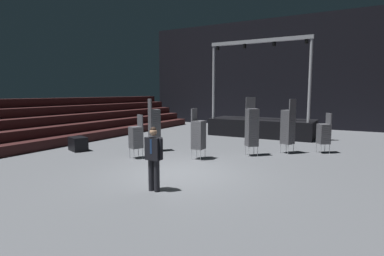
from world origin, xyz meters
name	(u,v)px	position (x,y,z in m)	size (l,w,h in m)	color
ground_plane	(178,174)	(0.00, 0.00, -0.05)	(22.00, 30.00, 0.10)	#515459
arena_end_wall	(284,73)	(0.00, 15.00, 4.00)	(22.00, 0.30, 8.00)	black
bleacher_bank_left	(30,122)	(-9.12, 1.00, 1.12)	(3.75, 24.00, 2.25)	black
stage_riser	(262,126)	(0.00, 9.58, 0.62)	(5.94, 2.54, 5.47)	black
man_with_tie	(154,155)	(0.39, -1.85, 0.96)	(0.57, 0.24, 1.70)	black
chair_stack_front_left	(324,133)	(3.75, 5.78, 0.86)	(0.61, 0.61, 1.71)	#B2B5BA
chair_stack_front_right	(198,134)	(-0.38, 2.14, 0.98)	(0.45, 0.45, 1.96)	#B2B5BA
chair_stack_mid_left	(252,127)	(1.23, 3.77, 1.19)	(0.62, 0.62, 2.39)	#B2B5BA
chair_stack_mid_right	(136,137)	(-2.61, 1.13, 0.86)	(0.58, 0.58, 1.71)	#B2B5BA
chair_stack_mid_centre	(154,125)	(-2.83, 2.65, 1.15)	(0.61, 0.61, 2.31)	#B2B5BA
chair_stack_rear_left	(288,126)	(2.41, 4.99, 1.15)	(0.59, 0.59, 2.31)	#B2B5BA
equipment_road_case	(78,144)	(-5.87, 1.09, 0.31)	(0.90, 0.60, 0.61)	black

